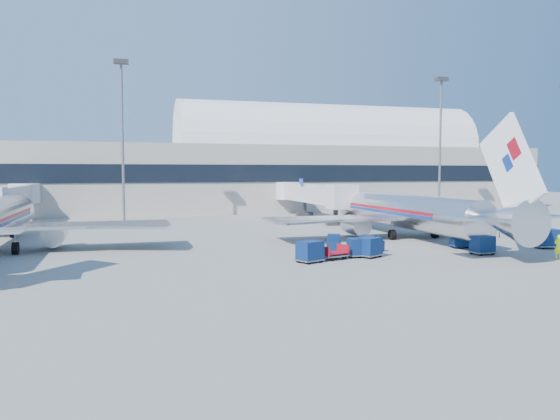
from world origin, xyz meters
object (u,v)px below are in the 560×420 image
object	(u,v)px
barrier_near	(486,234)
cart_open_red	(334,254)
barrier_far	(535,232)
tug_right	(462,241)
tug_lead	(371,244)
cart_train_a	(370,247)
barrier_mid	(511,233)
mast_east	(441,126)
jetbridge_near	(309,194)
airliner_main	(409,211)
tug_left	(334,243)
cart_train_c	(310,251)
ramp_worker	(559,247)
cart_train_b	(359,247)
cart_solo_far	(546,238)
cart_solo_near	(482,245)
jetbridge_mid	(11,197)
mast_west	(122,117)

from	to	relation	value
barrier_near	cart_open_red	bearing A→B (deg)	-157.50
barrier_far	tug_right	xyz separation A→B (m)	(-13.79, -6.01, 0.23)
barrier_near	tug_lead	distance (m)	18.07
cart_train_a	cart_open_red	bearing A→B (deg)	153.36
barrier_mid	mast_east	bearing A→B (deg)	72.74
barrier_far	jetbridge_near	bearing A→B (deg)	120.55
airliner_main	tug_left	bearing A→B (deg)	-148.17
barrier_far	tug_right	distance (m)	15.05
cart_train_c	ramp_worker	xyz separation A→B (m)	(20.77, -3.88, 0.07)
cart_train_c	tug_lead	bearing A→B (deg)	2.59
cart_train_a	tug_right	bearing A→B (deg)	-14.93
mast_east	ramp_worker	bearing A→B (deg)	-109.99
cart_train_b	cart_train_c	world-z (taller)	cart_train_c
cart_train_b	cart_solo_far	size ratio (longest dim) A/B	0.83
tug_right	cart_train_a	distance (m)	11.33
barrier_near	tug_lead	bearing A→B (deg)	-159.44
tug_left	cart_open_red	distance (m)	4.36
tug_left	cart_train_c	distance (m)	6.40
tug_right	cart_solo_near	distance (m)	4.12
airliner_main	ramp_worker	distance (m)	17.03
tug_left	ramp_worker	xyz separation A→B (m)	(16.73, -8.83, 0.23)
barrier_near	tug_right	xyz separation A→B (m)	(-7.19, -6.01, 0.23)
jetbridge_mid	cart_train_b	distance (m)	50.09
tug_lead	cart_train_a	bearing A→B (deg)	-150.50
mast_west	mast_east	bearing A→B (deg)	0.00
jetbridge_mid	cart_train_a	distance (m)	50.92
tug_right	cart_train_a	bearing A→B (deg)	-159.13
tug_right	cart_solo_far	size ratio (longest dim) A/B	1.06
mast_east	ramp_worker	size ratio (longest dim) A/B	11.34
mast_west	cart_train_c	xyz separation A→B (m)	(14.06, -37.84, -13.86)
jetbridge_mid	barrier_mid	bearing A→B (deg)	-27.35
airliner_main	cart_solo_far	world-z (taller)	airliner_main
barrier_far	cart_train_a	distance (m)	26.29
cart_train_b	cart_solo_near	bearing A→B (deg)	-7.54
ramp_worker	cart_train_b	bearing A→B (deg)	53.57
mast_east	cart_train_a	bearing A→B (deg)	-129.37
barrier_far	cart_solo_far	distance (m)	10.45
airliner_main	mast_west	distance (m)	41.12
mast_east	cart_solo_far	world-z (taller)	mast_east
airliner_main	cart_train_a	distance (m)	15.32
barrier_near	barrier_mid	xyz separation A→B (m)	(3.30, 0.00, 0.00)
cart_train_c	cart_open_red	world-z (taller)	cart_train_c
barrier_mid	cart_open_red	size ratio (longest dim) A/B	1.17
mast_west	cart_train_c	bearing A→B (deg)	-69.62
jetbridge_near	cart_train_a	bearing A→B (deg)	-101.69
tug_lead	cart_train_c	bearing A→B (deg)	173.31
mast_west	barrier_far	distance (m)	54.58
cart_solo_far	cart_train_c	bearing A→B (deg)	-169.97
cart_train_b	tug_left	bearing A→B (deg)	105.02
mast_east	cart_solo_near	distance (m)	45.16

